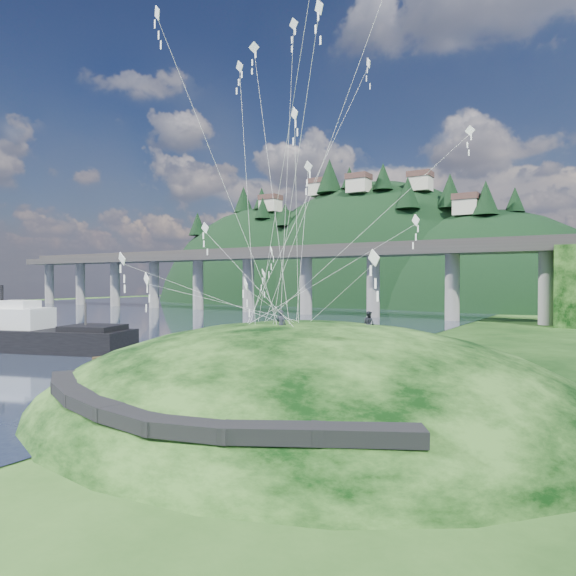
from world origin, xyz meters
The scene contains 10 objects.
ground centered at (0.00, 0.00, 0.00)m, with size 320.00×320.00×0.00m, color black.
water centered at (-72.00, 30.00, 0.01)m, with size 240.00×240.00×0.00m, color #29334B.
grass_hill centered at (8.00, 2.00, -1.50)m, with size 36.00×32.00×13.00m.
footpath centered at (7.46, -9.74, 2.08)m, with size 22.29×5.84×0.83m.
bridge centered at (-26.46, 70.07, 9.70)m, with size 160.00×11.00×15.00m.
far_ridge centered at (-43.58, 122.17, -7.44)m, with size 153.00×70.00×94.50m.
work_barge centered at (-27.61, 6.27, 1.75)m, with size 20.66×11.62×6.99m.
wooden_dock centered at (-8.81, 4.23, 0.43)m, with size 13.95×4.19×0.98m.
kite_flyers centered at (9.61, 2.80, 5.71)m, with size 4.57×4.84×1.85m.
kite_swarm centered at (5.74, 2.01, 15.79)m, with size 18.50×14.69×21.12m.
Camera 1 is at (23.81, -25.23, 7.65)m, focal length 32.00 mm.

